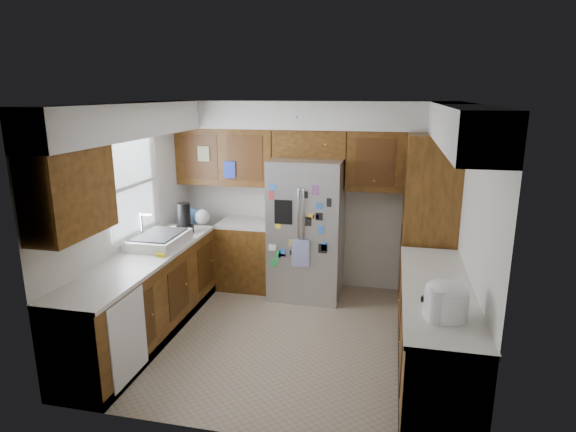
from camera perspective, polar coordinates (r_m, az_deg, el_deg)
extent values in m
plane|color=gray|center=(5.44, -0.22, -14.13)|extent=(3.60, 3.60, 0.00)
cube|color=beige|center=(6.49, 2.88, 2.40)|extent=(3.60, 0.04, 2.50)
cube|color=beige|center=(5.63, -18.41, -0.21)|extent=(0.04, 3.20, 2.50)
cube|color=beige|center=(4.91, 20.74, -2.51)|extent=(0.04, 3.20, 2.50)
cube|color=beige|center=(3.51, -6.04, -8.32)|extent=(3.60, 0.04, 2.50)
cube|color=white|center=(4.78, -0.25, 13.33)|extent=(3.60, 3.20, 0.02)
cube|color=silver|center=(6.17, 2.70, 11.85)|extent=(3.60, 0.38, 0.35)
cube|color=silver|center=(5.37, -17.55, 10.83)|extent=(0.38, 3.20, 0.35)
cube|color=silver|center=(4.70, 19.59, 10.24)|extent=(0.38, 3.20, 0.35)
cube|color=#3B230B|center=(6.52, -7.27, 7.04)|extent=(1.33, 0.34, 0.75)
cube|color=#3B230B|center=(6.15, 13.22, 6.33)|extent=(1.33, 0.34, 0.75)
cube|color=#3B230B|center=(4.49, -24.47, 2.52)|extent=(0.34, 0.85, 0.75)
cube|color=white|center=(5.63, -18.07, 3.48)|extent=(0.02, 0.90, 1.05)
cube|color=white|center=(5.61, -17.74, 3.47)|extent=(0.01, 1.02, 1.15)
cube|color=#2037BC|center=(6.34, -6.95, 5.46)|extent=(0.16, 0.02, 0.22)
cube|color=beige|center=(6.43, -9.97, 7.29)|extent=(0.16, 0.02, 0.20)
cube|color=#3B230B|center=(5.50, -16.60, -9.37)|extent=(0.60, 2.60, 0.88)
cube|color=#3B230B|center=(6.61, -4.74, -4.69)|extent=(0.75, 0.60, 0.88)
cube|color=beige|center=(5.33, -16.96, -4.83)|extent=(0.63, 2.60, 0.04)
cube|color=beige|center=(6.48, -4.83, -0.85)|extent=(0.75, 0.60, 0.04)
cube|color=black|center=(5.66, -16.31, -12.99)|extent=(0.60, 2.60, 0.10)
cube|color=silver|center=(4.69, -18.35, -13.56)|extent=(0.01, 0.58, 0.80)
cube|color=#3B230B|center=(4.73, 16.95, -13.42)|extent=(0.60, 2.25, 0.88)
cube|color=beige|center=(4.54, 17.37, -8.27)|extent=(0.63, 2.25, 0.04)
cube|color=black|center=(4.92, 16.60, -17.45)|extent=(0.60, 2.25, 0.10)
cube|color=#3B230B|center=(6.03, 16.32, -0.84)|extent=(0.60, 0.90, 2.15)
cube|color=#A7A7AC|center=(6.20, 2.22, -1.51)|extent=(0.90, 0.75, 1.80)
cylinder|color=silver|center=(5.79, 1.25, -1.10)|extent=(0.02, 0.02, 0.90)
cylinder|color=silver|center=(5.78, 1.84, -1.14)|extent=(0.02, 0.02, 0.90)
cube|color=black|center=(5.80, -0.56, 0.46)|extent=(0.22, 0.01, 0.30)
cube|color=silver|center=(5.88, 1.49, -4.45)|extent=(0.22, 0.01, 0.34)
cube|color=black|center=(5.70, 2.01, 2.52)|extent=(0.07, 0.00, 0.08)
cube|color=white|center=(5.96, -1.87, -3.78)|extent=(0.09, 0.00, 0.08)
cube|color=black|center=(5.77, 2.42, -0.66)|extent=(0.08, 0.00, 0.11)
cube|color=green|center=(6.02, -1.69, -5.57)|extent=(0.09, 0.00, 0.09)
cube|color=black|center=(5.92, 0.52, -4.40)|extent=(0.06, 0.00, 0.06)
cube|color=blue|center=(5.77, -1.82, 3.42)|extent=(0.07, 0.00, 0.09)
cube|color=blue|center=(5.95, -0.68, -4.37)|extent=(0.08, 0.00, 0.10)
cube|color=yellow|center=(5.75, 2.75, -0.03)|extent=(0.07, 0.00, 0.06)
cube|color=black|center=(5.73, 3.71, -0.08)|extent=(0.09, 0.00, 0.09)
cube|color=#8C4C99|center=(5.97, -0.70, -4.74)|extent=(0.09, 0.00, 0.05)
cube|color=green|center=(5.97, -1.17, -4.57)|extent=(0.06, 0.00, 0.11)
cube|color=blue|center=(5.70, 3.72, 1.19)|extent=(0.08, 0.00, 0.07)
cube|color=yellow|center=(5.86, -1.19, -0.98)|extent=(0.07, 0.00, 0.11)
cube|color=blue|center=(5.82, 4.34, -3.63)|extent=(0.08, 0.00, 0.11)
cube|color=black|center=(5.67, 4.88, 1.59)|extent=(0.06, 0.00, 0.10)
cube|color=red|center=(5.79, -2.05, 2.49)|extent=(0.06, 0.00, 0.10)
cube|color=#8C4C99|center=(5.74, 3.31, -0.07)|extent=(0.08, 0.00, 0.05)
cube|color=orange|center=(5.88, 0.49, -3.20)|extent=(0.08, 0.00, 0.08)
cube|color=blue|center=(5.77, 3.92, -1.64)|extent=(0.06, 0.00, 0.11)
cube|color=blue|center=(5.89, 1.59, -4.21)|extent=(0.07, 0.00, 0.10)
cube|color=black|center=(5.84, 4.13, -3.89)|extent=(0.11, 0.00, 0.11)
cube|color=#8C4C99|center=(5.67, 3.25, 3.09)|extent=(0.08, 0.00, 0.12)
cube|color=#3B230B|center=(6.21, 2.69, 8.63)|extent=(0.96, 0.34, 0.35)
sphere|color=#202BC1|center=(6.16, 1.35, 11.69)|extent=(0.31, 0.31, 0.31)
cylinder|color=black|center=(6.13, 3.96, 10.99)|extent=(0.30, 0.30, 0.17)
ellipsoid|color=#333338|center=(6.13, 3.98, 11.81)|extent=(0.28, 0.28, 0.13)
cube|color=silver|center=(5.64, -15.05, -2.79)|extent=(0.52, 0.70, 0.12)
cube|color=black|center=(5.62, -15.10, -2.15)|extent=(0.44, 0.60, 0.02)
cylinder|color=silver|center=(5.69, -16.95, -1.09)|extent=(0.02, 0.02, 0.30)
cylinder|color=silver|center=(5.63, -16.51, 0.14)|extent=(0.16, 0.02, 0.02)
cube|color=yellow|center=(5.32, -14.53, -4.25)|extent=(0.10, 0.18, 0.04)
cube|color=black|center=(6.05, -12.14, -1.55)|extent=(0.18, 0.14, 0.10)
cylinder|color=black|center=(6.00, -12.24, 0.20)|extent=(0.16, 0.16, 0.28)
cylinder|color=#A7A7AC|center=(6.30, -12.26, -0.43)|extent=(0.14, 0.14, 0.20)
sphere|color=silver|center=(6.40, -10.15, -0.10)|extent=(0.20, 0.20, 0.20)
cube|color=#3F72B2|center=(6.52, -11.29, 0.03)|extent=(0.14, 0.10, 0.18)
cube|color=#BFB28C|center=(6.57, -10.08, 0.01)|extent=(0.10, 0.08, 0.14)
cylinder|color=silver|center=(5.99, -13.48, -1.74)|extent=(0.08, 0.08, 0.11)
cylinder|color=white|center=(3.94, 18.19, -9.79)|extent=(0.34, 0.34, 0.23)
ellipsoid|color=white|center=(3.90, 18.32, -8.27)|extent=(0.33, 0.33, 0.15)
cube|color=black|center=(3.92, 15.89, -9.40)|extent=(0.04, 0.06, 0.04)
cylinder|color=white|center=(3.83, 17.20, -10.16)|extent=(0.12, 0.12, 0.26)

